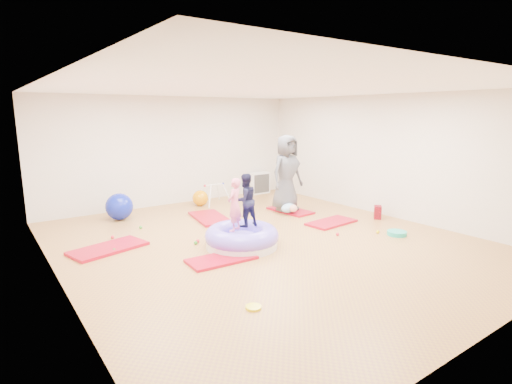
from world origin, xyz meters
TOP-DOWN VIEW (x-y plane):
  - room at (0.00, 0.00)m, footprint 7.01×8.01m
  - gym_mat_front_left at (-1.18, -0.38)m, footprint 1.13×0.61m
  - gym_mat_mid_left at (-2.54, 1.23)m, footprint 1.40×0.94m
  - gym_mat_center_back at (-0.05, 2.04)m, footprint 0.87×1.40m
  - gym_mat_right at (1.93, 0.16)m, footprint 1.19×0.67m
  - gym_mat_rear_right at (1.90, 1.51)m, footprint 0.66×1.18m
  - inflatable_cushion at (-0.53, -0.00)m, footprint 1.33×1.33m
  - child_pink at (-0.69, -0.02)m, footprint 0.41×0.37m
  - child_navy at (-0.38, 0.11)m, footprint 0.48×0.37m
  - adult_caregiver at (1.80, 1.55)m, footprint 0.95×0.67m
  - infant at (1.66, 1.26)m, footprint 0.39×0.39m
  - ball_pit_balls at (-0.42, 0.77)m, footprint 4.75×3.15m
  - exercise_ball_blue at (-1.74, 3.17)m, footprint 0.60×0.60m
  - exercise_ball_orange at (0.39, 3.35)m, footprint 0.41×0.41m
  - infant_play_gym at (0.74, 3.23)m, footprint 0.72×0.69m
  - cube_shelf at (2.60, 3.79)m, footprint 0.63×0.31m
  - balance_disc at (2.35, -1.20)m, footprint 0.38×0.38m
  - backpack at (3.10, -0.15)m, footprint 0.29×0.28m
  - yellow_toy at (-1.70, -2.02)m, footprint 0.20×0.20m

SIDE VIEW (x-z plane):
  - yellow_toy at x=-1.70m, z-range 0.00..0.03m
  - gym_mat_front_left at x=-1.18m, z-range 0.00..0.05m
  - gym_mat_rear_right at x=1.90m, z-range 0.00..0.05m
  - gym_mat_right at x=1.93m, z-range 0.00..0.05m
  - gym_mat_mid_left at x=-2.54m, z-range 0.00..0.05m
  - gym_mat_center_back at x=-0.05m, z-range 0.00..0.05m
  - ball_pit_balls at x=-0.42m, z-range 0.00..0.07m
  - balance_disc at x=2.35m, z-range 0.00..0.08m
  - backpack at x=3.10m, z-range 0.00..0.29m
  - inflatable_cushion at x=-0.53m, z-range -0.05..0.37m
  - infant at x=1.66m, z-range 0.05..0.28m
  - exercise_ball_orange at x=0.39m, z-range 0.00..0.41m
  - exercise_ball_blue at x=-1.74m, z-range 0.00..0.60m
  - cube_shelf at x=2.60m, z-range 0.00..0.63m
  - infant_play_gym at x=0.74m, z-range 0.09..0.65m
  - child_pink at x=-0.69m, z-range 0.38..1.32m
  - child_navy at x=-0.38m, z-range 0.38..1.36m
  - adult_caregiver at x=1.80m, z-range 0.05..1.87m
  - room at x=0.00m, z-range 0.00..2.80m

